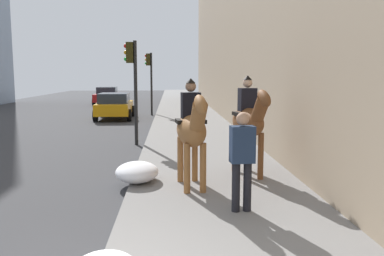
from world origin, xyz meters
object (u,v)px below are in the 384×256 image
car_mid_lane (115,105)px  car_far_lane (107,96)px  mounted_horse_near (192,128)px  traffic_light_far_curb (150,74)px  pedestrian_greeting (242,155)px  mounted_horse_far (249,120)px  traffic_light_near_curb (133,75)px

car_mid_lane → car_far_lane: 11.28m
mounted_horse_near → traffic_light_far_curb: (16.46, 1.66, 1.15)m
traffic_light_far_curb → pedestrian_greeting: bearing=-172.3°
mounted_horse_far → pedestrian_greeting: mounted_horse_far is taller
car_mid_lane → traffic_light_far_curb: 3.21m
pedestrian_greeting → mounted_horse_near: bearing=22.3°
mounted_horse_near → car_far_lane: mounted_horse_near is taller
mounted_horse_near → traffic_light_near_curb: traffic_light_near_curb is taller
car_far_lane → mounted_horse_far: bearing=13.3°
pedestrian_greeting → car_mid_lane: pedestrian_greeting is taller
mounted_horse_near → mounted_horse_far: 1.65m
mounted_horse_far → car_far_lane: (24.66, 6.98, -0.67)m
traffic_light_near_curb → traffic_light_far_curb: size_ratio=0.96×
car_mid_lane → car_far_lane: bearing=9.4°
car_far_lane → pedestrian_greeting: bearing=10.8°
mounted_horse_far → car_far_lane: bearing=-172.7°
traffic_light_near_curb → car_far_lane: bearing=11.3°
mounted_horse_near → traffic_light_far_curb: 16.58m
mounted_horse_far → pedestrian_greeting: 2.55m
car_far_lane → traffic_light_far_curb: (-9.15, -3.98, 1.77)m
pedestrian_greeting → traffic_light_far_curb: bearing=2.9°
car_mid_lane → traffic_light_near_curb: bearing=-169.5°
pedestrian_greeting → traffic_light_near_curb: 7.99m
mounted_horse_far → car_far_lane: mounted_horse_far is taller
mounted_horse_far → pedestrian_greeting: bearing=-21.8°
mounted_horse_far → traffic_light_far_curb: 15.84m
traffic_light_near_curb → car_mid_lane: bearing=11.9°
mounted_horse_far → traffic_light_near_curb: traffic_light_near_curb is taller
car_far_lane → traffic_light_near_curb: (-19.64, -3.92, 1.68)m
mounted_horse_far → traffic_light_near_curb: size_ratio=0.64×
pedestrian_greeting → traffic_light_far_curb: (17.97, 2.43, 1.41)m
mounted_horse_far → traffic_light_far_curb: (15.51, 3.01, 1.10)m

